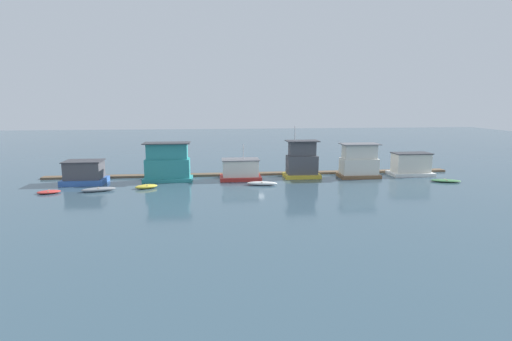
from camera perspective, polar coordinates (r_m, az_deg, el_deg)
name	(u,v)px	position (r m, az deg, el deg)	size (l,w,h in m)	color
ground_plane	(255,179)	(55.95, -0.11, -1.23)	(200.00, 200.00, 0.00)	#385160
dock_walkway	(253,174)	(59.13, -0.44, -0.47)	(59.60, 1.46, 0.30)	brown
houseboat_blue	(84,173)	(57.48, -23.31, -0.32)	(5.45, 4.03, 3.07)	#3866B7
houseboat_teal	(168,164)	(55.66, -12.51, 0.95)	(6.58, 3.23, 5.27)	teal
houseboat_red	(240,170)	(55.55, -2.24, 0.10)	(5.68, 3.69, 4.91)	red
houseboat_yellow	(302,161)	(57.22, 6.57, 1.29)	(5.09, 3.22, 7.39)	gold
houseboat_brown	(359,162)	(58.77, 14.51, 1.16)	(5.68, 3.24, 4.86)	brown
houseboat_white	(411,165)	(62.93, 21.25, 0.77)	(6.14, 3.54, 3.33)	white
dinghy_red	(49,192)	(53.42, -27.49, -2.72)	(2.90, 2.03, 0.37)	red
dinghy_grey	(98,189)	(52.01, -21.59, -2.53)	(4.10, 2.02, 0.52)	gray
dinghy_yellow	(146,186)	(51.89, -15.41, -2.21)	(3.01, 2.13, 0.51)	yellow
dinghy_white	(262,183)	(51.87, 0.87, -1.84)	(4.11, 1.75, 0.52)	white
dinghy_green	(446,181)	(59.82, 25.48, -1.31)	(4.14, 2.52, 0.35)	#47844C
mooring_post_far_left	(242,169)	(57.88, -2.03, 0.16)	(0.29, 0.29, 2.04)	brown
mooring_post_far_right	(342,170)	(60.86, 12.25, 0.10)	(0.25, 0.25, 1.35)	brown
mooring_post_near_right	(253,171)	(58.06, -0.48, -0.12)	(0.26, 0.26, 1.39)	#846B4C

